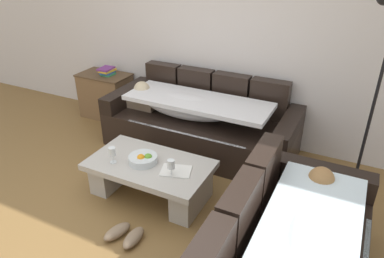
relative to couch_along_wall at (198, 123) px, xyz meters
name	(u,v)px	position (x,y,z in m)	size (l,w,h in m)	color
ground_plane	(103,222)	(-0.19, -1.62, -0.33)	(14.00, 14.00, 0.00)	brown
back_wall	(203,28)	(-0.19, 0.53, 1.02)	(9.00, 0.10, 2.70)	silver
couch_along_wall	(198,123)	(0.00, 0.00, 0.00)	(2.27, 0.92, 0.88)	black
coffee_table	(150,175)	(-0.01, -1.08, -0.09)	(1.20, 0.68, 0.38)	#B4B0A9
fruit_bowl	(143,159)	(-0.07, -1.10, 0.09)	(0.28, 0.28, 0.10)	silver
wine_glass_near_left	(112,152)	(-0.33, -1.23, 0.16)	(0.07, 0.07, 0.17)	silver
wine_glass_near_right	(171,165)	(0.28, -1.17, 0.16)	(0.07, 0.07, 0.17)	silver
open_magazine	(176,171)	(0.29, -1.09, 0.05)	(0.28, 0.21, 0.01)	white
side_cabinet	(106,95)	(-1.58, 0.23, -0.01)	(0.72, 0.44, 0.64)	brown
book_stack_on_cabinet	(107,71)	(-1.52, 0.23, 0.36)	(0.19, 0.23, 0.10)	#338C59
floor_lamp	(373,83)	(1.77, 0.06, 0.78)	(0.33, 0.31, 1.95)	black
pair_of_shoes	(125,235)	(0.12, -1.70, -0.29)	(0.33, 0.29, 0.09)	#8C7259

